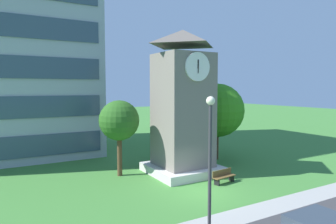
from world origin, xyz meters
TOP-DOWN VIEW (x-y plane):
  - ground_plane at (0.00, 0.00)m, footprint 160.00×160.00m
  - kerb_strip at (0.00, -3.74)m, footprint 120.00×1.60m
  - office_building at (-9.62, 19.56)m, footprint 15.59×14.85m
  - clock_tower at (1.34, 4.20)m, footprint 4.84×4.84m
  - park_bench at (2.40, 0.76)m, footprint 1.85×0.73m
  - street_lamp at (-3.22, -4.97)m, footprint 0.36×0.36m
  - tree_streetside at (7.76, 11.80)m, footprint 4.10×4.10m
  - tree_by_building at (-2.98, 5.88)m, footprint 2.89×2.89m
  - tree_near_tower at (6.38, 6.40)m, footprint 4.71×4.71m

SIDE VIEW (x-z plane):
  - ground_plane at x=0.00m, z-range 0.00..0.00m
  - kerb_strip at x=0.00m, z-range 0.00..0.01m
  - park_bench at x=2.40m, z-range 0.02..0.90m
  - street_lamp at x=-3.22m, z-range 0.71..6.72m
  - tree_by_building at x=-2.98m, z-range 1.25..6.73m
  - tree_near_tower at x=6.38m, z-range 1.01..7.75m
  - tree_streetside at x=7.76m, z-range 1.24..7.85m
  - clock_tower at x=1.34m, z-range -0.56..9.99m
  - office_building at x=-9.62m, z-range 0.00..28.80m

